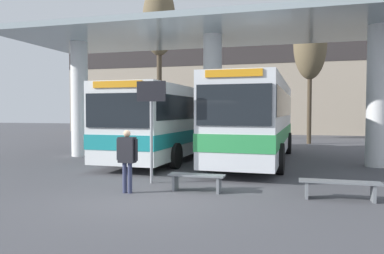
# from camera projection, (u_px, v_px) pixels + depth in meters

# --- Properties ---
(ground_plane) EXTENTS (100.00, 100.00, 0.00)m
(ground_plane) POSITION_uv_depth(u_px,v_px,m) (148.00, 199.00, 9.14)
(ground_plane) COLOR #4C4C51
(townhouse_backdrop) EXTENTS (40.00, 0.58, 8.69)m
(townhouse_backdrop) POSITION_uv_depth(u_px,v_px,m) (258.00, 80.00, 35.07)
(townhouse_backdrop) COLOR tan
(townhouse_backdrop) RESTS_ON ground_plane
(station_canopy) EXTENTS (17.98, 6.53, 5.67)m
(station_canopy) POSITION_uv_depth(u_px,v_px,m) (213.00, 50.00, 16.01)
(station_canopy) COLOR silver
(station_canopy) RESTS_ON ground_plane
(transit_bus_left_bay) EXTENTS (3.01, 11.02, 3.17)m
(transit_bus_left_bay) POSITION_uv_depth(u_px,v_px,m) (174.00, 119.00, 17.51)
(transit_bus_left_bay) COLOR white
(transit_bus_left_bay) RESTS_ON ground_plane
(transit_bus_center_bay) EXTENTS (2.89, 11.26, 3.40)m
(transit_bus_center_bay) POSITION_uv_depth(u_px,v_px,m) (257.00, 117.00, 16.30)
(transit_bus_center_bay) COLOR silver
(transit_bus_center_bay) RESTS_ON ground_plane
(waiting_bench_near_pillar) EXTENTS (1.89, 0.44, 0.46)m
(waiting_bench_near_pillar) POSITION_uv_depth(u_px,v_px,m) (339.00, 186.00, 9.02)
(waiting_bench_near_pillar) COLOR slate
(waiting_bench_near_pillar) RESTS_ON ground_plane
(waiting_bench_mid_platform) EXTENTS (1.50, 0.44, 0.46)m
(waiting_bench_mid_platform) POSITION_uv_depth(u_px,v_px,m) (197.00, 179.00, 9.97)
(waiting_bench_mid_platform) COLOR slate
(waiting_bench_mid_platform) RESTS_ON ground_plane
(info_sign_platform) EXTENTS (0.90, 0.09, 3.04)m
(info_sign_platform) POSITION_uv_depth(u_px,v_px,m) (151.00, 111.00, 11.07)
(info_sign_platform) COLOR gray
(info_sign_platform) RESTS_ON ground_plane
(pedestrian_waiting) EXTENTS (0.61, 0.25, 1.65)m
(pedestrian_waiting) POSITION_uv_depth(u_px,v_px,m) (127.00, 155.00, 9.77)
(pedestrian_waiting) COLOR #333856
(pedestrian_waiting) RESTS_ON ground_plane
(poplar_tree_behind_left) EXTENTS (2.13, 2.13, 8.93)m
(poplar_tree_behind_left) POSITION_uv_depth(u_px,v_px,m) (310.00, 45.00, 24.45)
(poplar_tree_behind_left) COLOR #473A2B
(poplar_tree_behind_left) RESTS_ON ground_plane
(poplar_tree_behind_right) EXTENTS (2.41, 2.41, 11.55)m
(poplar_tree_behind_right) POSITION_uv_depth(u_px,v_px,m) (159.00, 22.00, 27.48)
(poplar_tree_behind_right) COLOR #473A2B
(poplar_tree_behind_right) RESTS_ON ground_plane
(parked_car_street) EXTENTS (4.37, 2.14, 2.08)m
(parked_car_street) POSITION_uv_depth(u_px,v_px,m) (163.00, 124.00, 34.13)
(parked_car_street) COLOR #B2B7BC
(parked_car_street) RESTS_ON ground_plane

